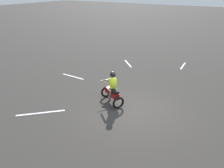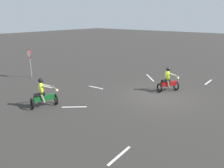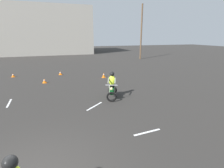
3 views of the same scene
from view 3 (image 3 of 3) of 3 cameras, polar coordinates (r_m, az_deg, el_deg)
The scene contains 11 objects.
motorcycle_rider_background at distance 10.74m, azimuth 0.01°, elevation -0.84°, with size 1.08×1.55×1.66m.
traffic_cone_near_left at distance 15.33m, azimuth -21.20°, elevation 0.93°, with size 0.32×0.32×0.35m.
traffic_cone_near_right at distance 16.15m, azimuth -2.74°, elevation 2.87°, with size 0.32×0.32×0.46m.
traffic_cone_mid_left at distance 18.09m, azimuth -16.52°, elevation 3.45°, with size 0.32×0.32×0.35m.
traffic_cone_far_right at distance 18.82m, azimuth -29.60°, elevation 2.47°, with size 0.32×0.32×0.33m.
lane_stripe_e at distance 7.42m, azimuth 11.42°, elevation -15.16°, with size 0.10×1.23×0.01m, color silver.
lane_stripe_ne at distance 9.74m, azimuth -5.70°, elevation -7.19°, with size 0.10×1.37×0.01m, color silver.
lane_stripe_n at distance 11.71m, azimuth -30.57°, elevation -5.40°, with size 0.10×1.37×0.01m, color silver.
utility_pole_near at distance 29.57m, azimuth 9.54°, elevation 16.31°, with size 0.24×0.24×8.53m, color brown.
utility_pole_far at distance 38.13m, azimuth -24.61°, elevation 14.92°, with size 0.24×0.24×8.50m, color brown.
building_backdrop at distance 42.20m, azimuth -24.88°, elevation 15.52°, with size 24.22×11.82×9.53m, color gray.
Camera 3 is at (0.85, -4.28, 3.75)m, focal length 28.00 mm.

